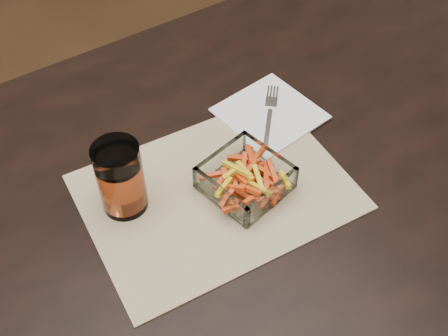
{
  "coord_description": "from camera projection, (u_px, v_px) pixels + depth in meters",
  "views": [
    {
      "loc": [
        -0.45,
        -0.56,
        1.52
      ],
      "look_at": [
        -0.09,
        -0.03,
        0.78
      ],
      "focal_mm": 45.0,
      "sensor_mm": 36.0,
      "label": 1
    }
  ],
  "objects": [
    {
      "name": "dining_table",
      "position": [
        255.0,
        180.0,
        1.11
      ],
      "size": [
        1.6,
        0.9,
        0.75
      ],
      "color": "black",
      "rests_on": "ground"
    },
    {
      "name": "placemat",
      "position": [
        216.0,
        192.0,
        0.98
      ],
      "size": [
        0.47,
        0.36,
        0.0
      ],
      "primitive_type": "cube",
      "rotation": [
        0.0,
        0.0,
        -0.08
      ],
      "color": "tan",
      "rests_on": "dining_table"
    },
    {
      "name": "glass_bowl",
      "position": [
        245.0,
        179.0,
        0.97
      ],
      "size": [
        0.15,
        0.15,
        0.05
      ],
      "rotation": [
        0.0,
        0.0,
        0.2
      ],
      "color": "white",
      "rests_on": "placemat"
    },
    {
      "name": "tumbler",
      "position": [
        121.0,
        180.0,
        0.91
      ],
      "size": [
        0.08,
        0.08,
        0.14
      ],
      "color": "white",
      "rests_on": "placemat"
    },
    {
      "name": "napkin",
      "position": [
        270.0,
        113.0,
        1.11
      ],
      "size": [
        0.19,
        0.19,
        0.0
      ],
      "primitive_type": "cube",
      "rotation": [
        0.0,
        0.0,
        0.11
      ],
      "color": "white",
      "rests_on": "placemat"
    },
    {
      "name": "fork",
      "position": [
        270.0,
        113.0,
        1.1
      ],
      "size": [
        0.13,
        0.14,
        0.0
      ],
      "rotation": [
        0.0,
        0.0,
        -0.73
      ],
      "color": "silver",
      "rests_on": "napkin"
    }
  ]
}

